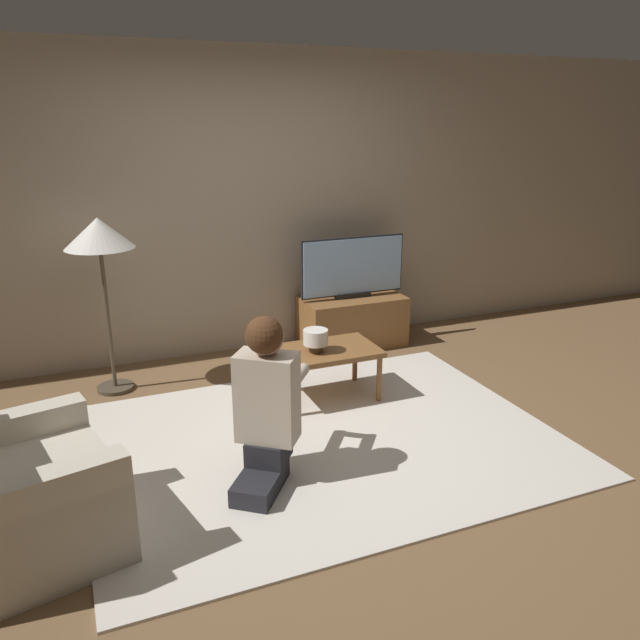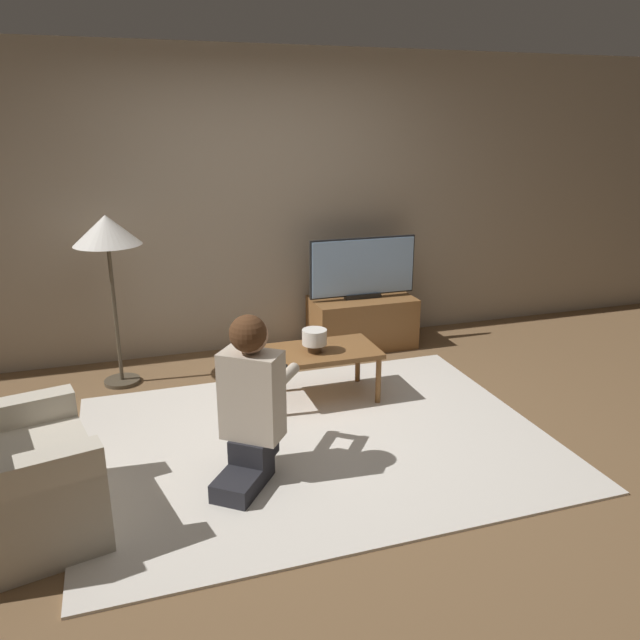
{
  "view_description": "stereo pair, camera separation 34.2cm",
  "coord_description": "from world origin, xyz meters",
  "px_view_note": "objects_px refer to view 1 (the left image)",
  "views": [
    {
      "loc": [
        -1.42,
        -3.35,
        2.02
      ],
      "look_at": [
        0.24,
        0.66,
        0.61
      ],
      "focal_mm": 35.0,
      "sensor_mm": 36.0,
      "label": 1
    },
    {
      "loc": [
        -1.1,
        -3.47,
        2.02
      ],
      "look_at": [
        0.24,
        0.66,
        0.61
      ],
      "focal_mm": 35.0,
      "sensor_mm": 36.0,
      "label": 2
    }
  ],
  "objects_px": {
    "floor_lamp": "(99,241)",
    "table_lamp": "(316,339)",
    "tv": "(353,267)",
    "coffee_table": "(323,355)",
    "person_kneeling": "(267,398)",
    "armchair": "(22,498)"
  },
  "relations": [
    {
      "from": "floor_lamp",
      "to": "coffee_table",
      "type": "bearing_deg",
      "value": -28.83
    },
    {
      "from": "armchair",
      "to": "table_lamp",
      "type": "xyz_separation_m",
      "value": [
        1.92,
        1.01,
        0.21
      ]
    },
    {
      "from": "coffee_table",
      "to": "table_lamp",
      "type": "height_order",
      "value": "table_lamp"
    },
    {
      "from": "coffee_table",
      "to": "person_kneeling",
      "type": "height_order",
      "value": "person_kneeling"
    },
    {
      "from": "coffee_table",
      "to": "person_kneeling",
      "type": "relative_size",
      "value": 0.81
    },
    {
      "from": "coffee_table",
      "to": "floor_lamp",
      "type": "xyz_separation_m",
      "value": [
        -1.43,
        0.79,
        0.82
      ]
    },
    {
      "from": "tv",
      "to": "table_lamp",
      "type": "height_order",
      "value": "tv"
    },
    {
      "from": "person_kneeling",
      "to": "table_lamp",
      "type": "relative_size",
      "value": 5.51
    },
    {
      "from": "floor_lamp",
      "to": "tv",
      "type": "bearing_deg",
      "value": 5.6
    },
    {
      "from": "floor_lamp",
      "to": "armchair",
      "type": "distance_m",
      "value": 2.11
    },
    {
      "from": "tv",
      "to": "armchair",
      "type": "distance_m",
      "value": 3.42
    },
    {
      "from": "tv",
      "to": "armchair",
      "type": "height_order",
      "value": "tv"
    },
    {
      "from": "tv",
      "to": "coffee_table",
      "type": "xyz_separation_m",
      "value": [
        -0.71,
        -1.0,
        -0.39
      ]
    },
    {
      "from": "coffee_table",
      "to": "table_lamp",
      "type": "bearing_deg",
      "value": -157.01
    },
    {
      "from": "tv",
      "to": "table_lamp",
      "type": "distance_m",
      "value": 1.31
    },
    {
      "from": "armchair",
      "to": "table_lamp",
      "type": "bearing_deg",
      "value": -75.2
    },
    {
      "from": "floor_lamp",
      "to": "armchair",
      "type": "bearing_deg",
      "value": -107.21
    },
    {
      "from": "tv",
      "to": "floor_lamp",
      "type": "relative_size",
      "value": 0.74
    },
    {
      "from": "tv",
      "to": "table_lamp",
      "type": "xyz_separation_m",
      "value": [
        -0.78,
        -1.03,
        -0.24
      ]
    },
    {
      "from": "floor_lamp",
      "to": "table_lamp",
      "type": "relative_size",
      "value": 7.46
    },
    {
      "from": "armchair",
      "to": "coffee_table",
      "type": "bearing_deg",
      "value": -75.37
    },
    {
      "from": "coffee_table",
      "to": "armchair",
      "type": "xyz_separation_m",
      "value": [
        -2.0,
        -1.04,
        -0.06
      ]
    }
  ]
}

